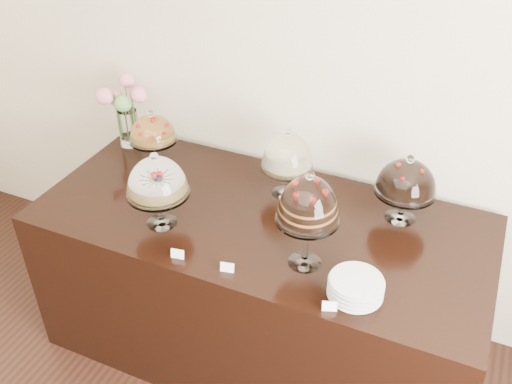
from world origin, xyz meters
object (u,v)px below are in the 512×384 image
at_px(display_counter, 260,284).
at_px(cake_stand_cheesecake, 287,155).
at_px(cake_stand_sugar_sponge, 157,180).
at_px(flower_vase, 126,107).
at_px(cake_stand_dark_choco, 407,180).
at_px(cake_stand_fruit_tart, 153,131).
at_px(plate_stack, 356,287).
at_px(cake_stand_choco_layer, 308,204).

relative_size(display_counter, cake_stand_cheesecake, 5.88).
relative_size(cake_stand_sugar_sponge, cake_stand_cheesecake, 1.04).
height_order(cake_stand_sugar_sponge, flower_vase, flower_vase).
bearing_deg(cake_stand_dark_choco, cake_stand_fruit_tart, -177.87).
bearing_deg(plate_stack, cake_stand_sugar_sponge, 174.74).
relative_size(flower_vase, plate_stack, 1.86).
bearing_deg(cake_stand_cheesecake, display_counter, -98.66).
distance_m(cake_stand_cheesecake, plate_stack, 0.80).
xyz_separation_m(display_counter, cake_stand_cheesecake, (0.04, 0.25, 0.68)).
distance_m(cake_stand_dark_choco, plate_stack, 0.62).
bearing_deg(plate_stack, display_counter, 150.31).
height_order(cake_stand_choco_layer, cake_stand_fruit_tart, cake_stand_choco_layer).
distance_m(cake_stand_choco_layer, cake_stand_fruit_tart, 1.14).
relative_size(cake_stand_sugar_sponge, cake_stand_choco_layer, 0.82).
height_order(cake_stand_cheesecake, cake_stand_dark_choco, cake_stand_cheesecake).
bearing_deg(cake_stand_cheesecake, cake_stand_choco_layer, -59.82).
xyz_separation_m(cake_stand_sugar_sponge, plate_stack, (0.98, -0.09, -0.20)).
bearing_deg(cake_stand_fruit_tart, cake_stand_sugar_sponge, -54.97).
distance_m(cake_stand_cheesecake, flower_vase, 1.02).
bearing_deg(cake_stand_cheesecake, plate_stack, -47.16).
relative_size(cake_stand_dark_choco, cake_stand_fruit_tart, 1.08).
height_order(cake_stand_dark_choco, flower_vase, flower_vase).
bearing_deg(display_counter, flower_vase, 160.66).
relative_size(cake_stand_sugar_sponge, flower_vase, 0.94).
xyz_separation_m(cake_stand_dark_choco, cake_stand_fruit_tart, (-1.35, -0.05, -0.02)).
relative_size(display_counter, flower_vase, 5.33).
distance_m(cake_stand_choco_layer, cake_stand_dark_choco, 0.59).
relative_size(cake_stand_choco_layer, cake_stand_cheesecake, 1.27).
bearing_deg(cake_stand_sugar_sponge, display_counter, 29.30).
height_order(cake_stand_cheesecake, plate_stack, cake_stand_cheesecake).
distance_m(cake_stand_cheesecake, cake_stand_dark_choco, 0.58).
bearing_deg(cake_stand_cheesecake, cake_stand_dark_choco, 2.68).
bearing_deg(flower_vase, plate_stack, -23.32).
relative_size(cake_stand_cheesecake, cake_stand_dark_choco, 1.07).
distance_m(cake_stand_fruit_tart, plate_stack, 1.42).
distance_m(cake_stand_choco_layer, plate_stack, 0.39).
bearing_deg(cake_stand_choco_layer, cake_stand_dark_choco, 57.66).
relative_size(cake_stand_sugar_sponge, cake_stand_dark_choco, 1.11).
bearing_deg(cake_stand_fruit_tart, cake_stand_choco_layer, -23.01).
bearing_deg(cake_stand_cheesecake, cake_stand_fruit_tart, -178.28).
bearing_deg(cake_stand_sugar_sponge, cake_stand_dark_choco, 26.08).
distance_m(cake_stand_choco_layer, flower_vase, 1.41).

